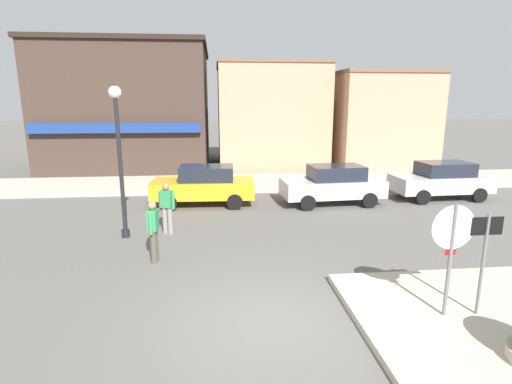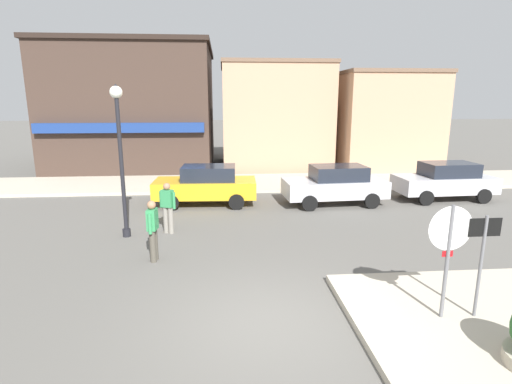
{
  "view_description": "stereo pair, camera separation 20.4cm",
  "coord_description": "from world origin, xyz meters",
  "px_view_note": "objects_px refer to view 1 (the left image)",
  "views": [
    {
      "loc": [
        -1.0,
        -6.66,
        4.08
      ],
      "look_at": [
        0.11,
        4.5,
        1.5
      ],
      "focal_mm": 28.0,
      "sensor_mm": 36.0,
      "label": 1
    },
    {
      "loc": [
        -0.8,
        -6.68,
        4.08
      ],
      "look_at": [
        0.11,
        4.5,
        1.5
      ],
      "focal_mm": 28.0,
      "sensor_mm": 36.0,
      "label": 2
    }
  ],
  "objects_px": {
    "lamp_post": "(119,140)",
    "parked_car_second": "(333,184)",
    "parked_car_nearest": "(204,185)",
    "pedestrian_crossing_far": "(153,229)",
    "stop_sign": "(451,246)",
    "pedestrian_crossing_near": "(167,207)",
    "one_way_sign": "(484,255)",
    "parked_car_third": "(441,180)"
  },
  "relations": [
    {
      "from": "lamp_post",
      "to": "parked_car_second",
      "type": "xyz_separation_m",
      "value": [
        7.43,
        3.32,
        -2.15
      ]
    },
    {
      "from": "one_way_sign",
      "to": "pedestrian_crossing_near",
      "type": "distance_m",
      "value": 8.61
    },
    {
      "from": "parked_car_nearest",
      "to": "pedestrian_crossing_near",
      "type": "relative_size",
      "value": 2.52
    },
    {
      "from": "pedestrian_crossing_near",
      "to": "pedestrian_crossing_far",
      "type": "bearing_deg",
      "value": -92.1
    },
    {
      "from": "lamp_post",
      "to": "parked_car_nearest",
      "type": "distance_m",
      "value": 4.87
    },
    {
      "from": "one_way_sign",
      "to": "lamp_post",
      "type": "distance_m",
      "value": 9.56
    },
    {
      "from": "lamp_post",
      "to": "parked_car_third",
      "type": "bearing_deg",
      "value": 16.95
    },
    {
      "from": "lamp_post",
      "to": "pedestrian_crossing_far",
      "type": "height_order",
      "value": "lamp_post"
    },
    {
      "from": "stop_sign",
      "to": "parked_car_nearest",
      "type": "distance_m",
      "value": 10.37
    },
    {
      "from": "one_way_sign",
      "to": "pedestrian_crossing_far",
      "type": "xyz_separation_m",
      "value": [
        -6.46,
        3.53,
        -0.46
      ]
    },
    {
      "from": "stop_sign",
      "to": "parked_car_nearest",
      "type": "relative_size",
      "value": 0.57
    },
    {
      "from": "lamp_post",
      "to": "parked_car_third",
      "type": "relative_size",
      "value": 1.12
    },
    {
      "from": "parked_car_nearest",
      "to": "pedestrian_crossing_far",
      "type": "relative_size",
      "value": 2.52
    },
    {
      "from": "stop_sign",
      "to": "pedestrian_crossing_near",
      "type": "distance_m",
      "value": 8.14
    },
    {
      "from": "parked_car_third",
      "to": "pedestrian_crossing_near",
      "type": "distance_m",
      "value": 11.54
    },
    {
      "from": "stop_sign",
      "to": "pedestrian_crossing_near",
      "type": "bearing_deg",
      "value": 135.06
    },
    {
      "from": "stop_sign",
      "to": "lamp_post",
      "type": "height_order",
      "value": "lamp_post"
    },
    {
      "from": "parked_car_second",
      "to": "pedestrian_crossing_far",
      "type": "bearing_deg",
      "value": -139.62
    },
    {
      "from": "parked_car_second",
      "to": "pedestrian_crossing_near",
      "type": "bearing_deg",
      "value": -153.38
    },
    {
      "from": "pedestrian_crossing_near",
      "to": "one_way_sign",
      "type": "bearing_deg",
      "value": -42.07
    },
    {
      "from": "stop_sign",
      "to": "parked_car_nearest",
      "type": "height_order",
      "value": "stop_sign"
    },
    {
      "from": "parked_car_nearest",
      "to": "pedestrian_crossing_near",
      "type": "bearing_deg",
      "value": -106.77
    },
    {
      "from": "pedestrian_crossing_near",
      "to": "pedestrian_crossing_far",
      "type": "xyz_separation_m",
      "value": [
        -0.08,
        -2.23,
        0.0
      ]
    },
    {
      "from": "stop_sign",
      "to": "pedestrian_crossing_far",
      "type": "height_order",
      "value": "stop_sign"
    },
    {
      "from": "parked_car_second",
      "to": "parked_car_third",
      "type": "distance_m",
      "value": 4.83
    },
    {
      "from": "one_way_sign",
      "to": "parked_car_nearest",
      "type": "height_order",
      "value": "one_way_sign"
    },
    {
      "from": "lamp_post",
      "to": "one_way_sign",
      "type": "bearing_deg",
      "value": -35.96
    },
    {
      "from": "lamp_post",
      "to": "stop_sign",
      "type": "bearing_deg",
      "value": -38.23
    },
    {
      "from": "one_way_sign",
      "to": "parked_car_nearest",
      "type": "xyz_separation_m",
      "value": [
        -5.33,
        9.25,
        -0.52
      ]
    },
    {
      "from": "parked_car_third",
      "to": "stop_sign",
      "type": "bearing_deg",
      "value": -119.58
    },
    {
      "from": "one_way_sign",
      "to": "pedestrian_crossing_near",
      "type": "relative_size",
      "value": 1.3
    },
    {
      "from": "parked_car_third",
      "to": "pedestrian_crossing_near",
      "type": "relative_size",
      "value": 2.53
    },
    {
      "from": "parked_car_nearest",
      "to": "parked_car_third",
      "type": "height_order",
      "value": "same"
    },
    {
      "from": "lamp_post",
      "to": "parked_car_nearest",
      "type": "relative_size",
      "value": 1.12
    },
    {
      "from": "lamp_post",
      "to": "parked_car_third",
      "type": "distance_m",
      "value": 12.98
    },
    {
      "from": "parked_car_nearest",
      "to": "pedestrian_crossing_far",
      "type": "xyz_separation_m",
      "value": [
        -1.13,
        -5.72,
        0.06
      ]
    },
    {
      "from": "parked_car_third",
      "to": "parked_car_nearest",
      "type": "bearing_deg",
      "value": -179.89
    },
    {
      "from": "lamp_post",
      "to": "parked_car_nearest",
      "type": "height_order",
      "value": "lamp_post"
    },
    {
      "from": "stop_sign",
      "to": "pedestrian_crossing_far",
      "type": "xyz_separation_m",
      "value": [
        -5.83,
        3.51,
        -0.65
      ]
    },
    {
      "from": "lamp_post",
      "to": "parked_car_second",
      "type": "relative_size",
      "value": 1.11
    },
    {
      "from": "parked_car_nearest",
      "to": "lamp_post",
      "type": "bearing_deg",
      "value": -121.78
    },
    {
      "from": "pedestrian_crossing_near",
      "to": "parked_car_second",
      "type": "bearing_deg",
      "value": 26.62
    }
  ]
}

